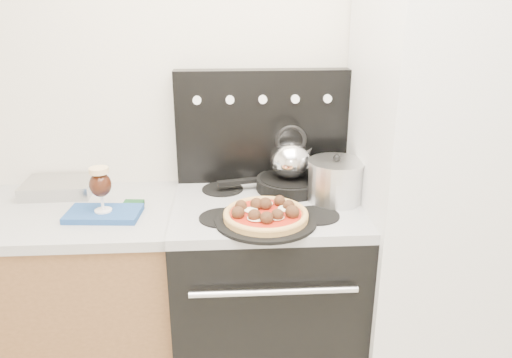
{
  "coord_description": "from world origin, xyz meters",
  "views": [
    {
      "loc": [
        -0.08,
        -0.71,
        1.72
      ],
      "look_at": [
        0.03,
        1.05,
        1.07
      ],
      "focal_mm": 35.0,
      "sensor_mm": 36.0,
      "label": 1
    }
  ],
  "objects": [
    {
      "name": "pizza",
      "position": [
        0.06,
        0.99,
        0.95
      ],
      "size": [
        0.37,
        0.37,
        0.05
      ],
      "primitive_type": null,
      "rotation": [
        0.0,
        0.0,
        -0.2
      ],
      "color": "tan",
      "rests_on": "pizza_pan"
    },
    {
      "name": "foil_sheet",
      "position": [
        -0.82,
        1.38,
        0.93
      ],
      "size": [
        0.3,
        0.22,
        0.06
      ],
      "primitive_type": "cube",
      "rotation": [
        0.0,
        0.0,
        0.02
      ],
      "color": "silver",
      "rests_on": "countertop"
    },
    {
      "name": "stove_body",
      "position": [
        0.08,
        1.18,
        0.44
      ],
      "size": [
        0.76,
        0.65,
        0.88
      ],
      "primitive_type": "cube",
      "color": "black",
      "rests_on": "ground"
    },
    {
      "name": "backguard",
      "position": [
        0.08,
        1.45,
        1.17
      ],
      "size": [
        0.76,
        0.08,
        0.5
      ],
      "primitive_type": "cube",
      "color": "black",
      "rests_on": "cooktop"
    },
    {
      "name": "tea_kettle",
      "position": [
        0.19,
        1.31,
        1.07
      ],
      "size": [
        0.22,
        0.22,
        0.2
      ],
      "primitive_type": null,
      "rotation": [
        0.0,
        0.0,
        -0.27
      ],
      "color": "white",
      "rests_on": "skillet"
    },
    {
      "name": "fridge",
      "position": [
        0.78,
        1.15,
        0.95
      ],
      "size": [
        0.64,
        0.68,
        1.9
      ],
      "primitive_type": "cube",
      "color": "silver",
      "rests_on": "ground"
    },
    {
      "name": "cooktop",
      "position": [
        0.08,
        1.18,
        0.9
      ],
      "size": [
        0.76,
        0.65,
        0.04
      ],
      "primitive_type": "cube",
      "color": "#ADADB2",
      "rests_on": "stove_body"
    },
    {
      "name": "room_shell",
      "position": [
        0.0,
        0.29,
        1.25
      ],
      "size": [
        3.52,
        3.01,
        2.52
      ],
      "color": "beige",
      "rests_on": "ground"
    },
    {
      "name": "base_cabinet",
      "position": [
        -1.02,
        1.2,
        0.43
      ],
      "size": [
        1.45,
        0.6,
        0.86
      ],
      "primitive_type": "cube",
      "color": "brown",
      "rests_on": "ground"
    },
    {
      "name": "oven_mitt",
      "position": [
        -0.57,
        1.11,
        0.91
      ],
      "size": [
        0.3,
        0.19,
        0.02
      ],
      "primitive_type": "cube",
      "rotation": [
        0.0,
        0.0,
        -0.08
      ],
      "color": "#21488B",
      "rests_on": "countertop"
    },
    {
      "name": "beer_glass",
      "position": [
        -0.57,
        1.11,
        1.02
      ],
      "size": [
        0.1,
        0.1,
        0.18
      ],
      "primitive_type": null,
      "rotation": [
        0.0,
        0.0,
        -0.26
      ],
      "color": "black",
      "rests_on": "oven_mitt"
    },
    {
      "name": "stock_pot",
      "position": [
        0.36,
        1.18,
        1.0
      ],
      "size": [
        0.28,
        0.28,
        0.16
      ],
      "primitive_type": "cylinder",
      "rotation": [
        0.0,
        0.0,
        -0.32
      ],
      "color": "silver",
      "rests_on": "cooktop"
    },
    {
      "name": "skillet",
      "position": [
        0.19,
        1.31,
        0.95
      ],
      "size": [
        0.35,
        0.35,
        0.05
      ],
      "primitive_type": "cylinder",
      "rotation": [
        0.0,
        0.0,
        0.22
      ],
      "color": "black",
      "rests_on": "cooktop"
    },
    {
      "name": "pizza_pan",
      "position": [
        0.06,
        0.99,
        0.93
      ],
      "size": [
        0.48,
        0.48,
        0.01
      ],
      "primitive_type": "cylinder",
      "rotation": [
        0.0,
        0.0,
        -0.28
      ],
      "color": "black",
      "rests_on": "cooktop"
    }
  ]
}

